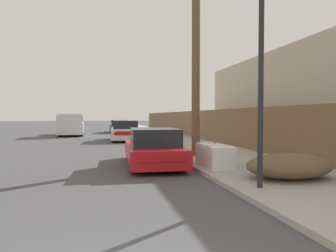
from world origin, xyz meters
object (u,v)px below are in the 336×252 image
(car_parked_mid, at_px, (125,131))
(brush_pile, at_px, (289,166))
(parked_sports_car_red, at_px, (153,149))
(street_lamp, at_px, (261,57))
(utility_pole, at_px, (196,59))
(pickup_truck, at_px, (71,125))
(car_parked_far, at_px, (119,127))
(discarded_fridge, at_px, (214,155))

(car_parked_mid, distance_m, brush_pile, 14.54)
(car_parked_mid, relative_size, brush_pile, 1.89)
(brush_pile, bearing_deg, parked_sports_car_red, 130.45)
(street_lamp, xyz_separation_m, brush_pile, (1.24, 0.73, -2.55))
(parked_sports_car_red, distance_m, utility_pole, 4.07)
(pickup_truck, bearing_deg, utility_pole, 108.75)
(pickup_truck, xyz_separation_m, utility_pole, (6.17, -15.83, 3.01))
(utility_pole, bearing_deg, parked_sports_car_red, -146.93)
(car_parked_far, distance_m, utility_pole, 20.25)
(parked_sports_car_red, height_order, brush_pile, parked_sports_car_red)
(parked_sports_car_red, xyz_separation_m, utility_pole, (1.93, 1.26, 3.36))
(discarded_fridge, bearing_deg, car_parked_mid, 99.95)
(street_lamp, bearing_deg, pickup_truck, 105.51)
(discarded_fridge, xyz_separation_m, utility_pole, (0.21, 2.52, 3.48))
(brush_pile, bearing_deg, car_parked_mid, 101.77)
(car_parked_mid, bearing_deg, parked_sports_car_red, -86.35)
(utility_pole, bearing_deg, car_parked_far, 95.25)
(parked_sports_car_red, xyz_separation_m, brush_pile, (2.90, -3.40, -0.15))
(discarded_fridge, relative_size, brush_pile, 0.76)
(utility_pole, height_order, street_lamp, utility_pole)
(car_parked_far, xyz_separation_m, street_lamp, (1.55, -25.28, 2.38))
(discarded_fridge, distance_m, brush_pile, 2.44)
(pickup_truck, distance_m, street_lamp, 22.12)
(parked_sports_car_red, xyz_separation_m, car_parked_far, (0.11, 21.15, 0.03))
(car_parked_mid, relative_size, pickup_truck, 0.76)
(pickup_truck, height_order, street_lamp, street_lamp)
(parked_sports_car_red, bearing_deg, car_parked_mid, 93.25)
(parked_sports_car_red, distance_m, pickup_truck, 17.61)
(pickup_truck, relative_size, street_lamp, 1.14)
(pickup_truck, bearing_deg, discarded_fridge, 105.46)
(street_lamp, relative_size, brush_pile, 2.18)
(car_parked_far, distance_m, brush_pile, 24.71)
(discarded_fridge, xyz_separation_m, brush_pile, (1.17, -2.14, -0.02))
(car_parked_mid, height_order, car_parked_far, car_parked_mid)
(car_parked_far, xyz_separation_m, brush_pile, (2.79, -24.55, -0.18))
(street_lamp, bearing_deg, utility_pole, 87.04)
(pickup_truck, xyz_separation_m, brush_pile, (7.13, -20.49, -0.50))
(parked_sports_car_red, xyz_separation_m, pickup_truck, (-4.23, 17.09, 0.35))
(discarded_fridge, height_order, brush_pile, discarded_fridge)
(brush_pile, bearing_deg, car_parked_far, 96.49)
(discarded_fridge, distance_m, pickup_truck, 19.30)
(parked_sports_car_red, relative_size, utility_pole, 0.57)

